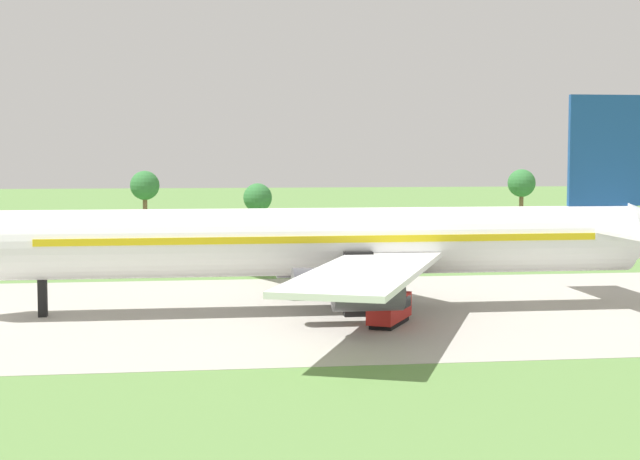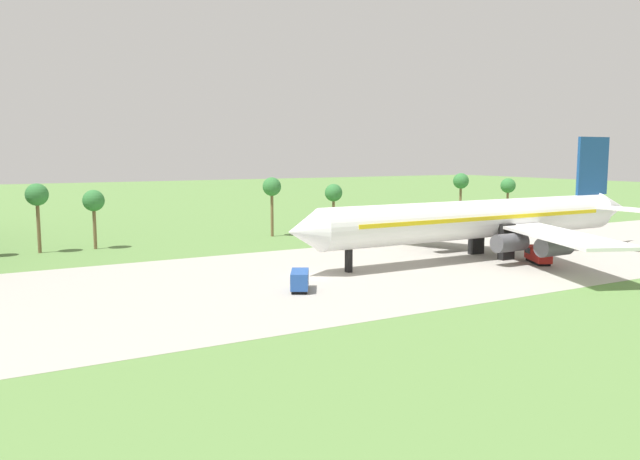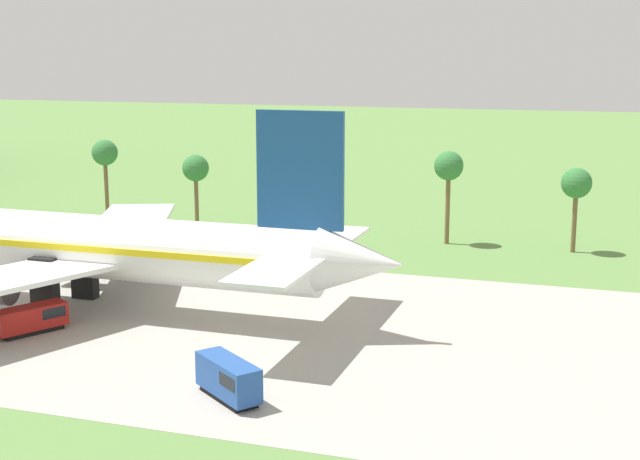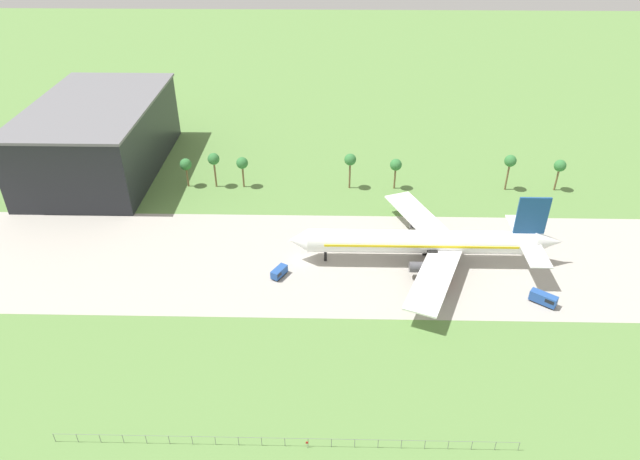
{
  "view_description": "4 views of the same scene",
  "coord_description": "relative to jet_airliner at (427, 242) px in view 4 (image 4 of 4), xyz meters",
  "views": [
    {
      "loc": [
        18.21,
        -83.2,
        13.69
      ],
      "look_at": [
        29.6,
        0.16,
        7.04
      ],
      "focal_mm": 55.0,
      "sensor_mm": 36.0,
      "label": 1
    },
    {
      "loc": [
        -38.2,
        -70.13,
        15.89
      ],
      "look_at": [
        1.76,
        0.16,
        6.04
      ],
      "focal_mm": 35.0,
      "sensor_mm": 36.0,
      "label": 2
    },
    {
      "loc": [
        80.12,
        -68.87,
        23.63
      ],
      "look_at": [
        57.43,
        0.16,
        8.94
      ],
      "focal_mm": 50.0,
      "sensor_mm": 36.0,
      "label": 3
    },
    {
      "loc": [
        7.41,
        -117.6,
        84.47
      ],
      "look_at": [
        4.74,
        5.0,
        6.0
      ],
      "focal_mm": 32.0,
      "sensor_mm": 36.0,
      "label": 4
    }
  ],
  "objects": [
    {
      "name": "ground_plane",
      "position": [
        -31.27,
        -0.16,
        -5.97
      ],
      "size": [
        600.0,
        600.0,
        0.0
      ],
      "primitive_type": "plane",
      "color": "#5B8442"
    },
    {
      "name": "taxiway_strip",
      "position": [
        -31.27,
        -0.16,
        -5.96
      ],
      "size": [
        320.0,
        44.0,
        0.02
      ],
      "color": "#A8A399",
      "rests_on": "ground_plane"
    },
    {
      "name": "jet_airliner",
      "position": [
        0.0,
        0.0,
        0.0
      ],
      "size": [
        67.59,
        54.49,
        18.82
      ],
      "color": "white",
      "rests_on": "ground_plane"
    },
    {
      "name": "baggage_tug",
      "position": [
        -36.28,
        -7.12,
        -4.69
      ],
      "size": [
        4.08,
        5.07,
        2.35
      ],
      "color": "black",
      "rests_on": "ground_plane"
    },
    {
      "name": "fuel_truck",
      "position": [
        24.91,
        -16.07,
        -4.46
      ],
      "size": [
        5.99,
        5.22,
        2.82
      ],
      "color": "black",
      "rests_on": "ground_plane"
    },
    {
      "name": "catering_van",
      "position": [
        2.94,
        -7.6,
        -4.69
      ],
      "size": [
        4.64,
        6.29,
        2.36
      ],
      "color": "black",
      "rests_on": "ground_plane"
    },
    {
      "name": "perimeter_fence",
      "position": [
        -31.27,
        -55.16,
        -4.52
      ],
      "size": [
        80.1,
        0.1,
        2.1
      ],
      "color": "slate",
      "rests_on": "ground_plane"
    },
    {
      "name": "no_stopping_sign",
      "position": [
        -27.44,
        -55.47,
        -4.92
      ],
      "size": [
        0.44,
        0.08,
        1.68
      ],
      "color": "gray",
      "rests_on": "ground_plane"
    },
    {
      "name": "terminal_building",
      "position": [
        -98.36,
        50.44,
        5.34
      ],
      "size": [
        36.72,
        61.2,
        22.58
      ],
      "color": "black",
      "rests_on": "ground_plane"
    },
    {
      "name": "palm_tree_row",
      "position": [
        -17.98,
        38.84,
        2.51
      ],
      "size": [
        117.19,
        3.6,
        11.56
      ],
      "color": "brown",
      "rests_on": "ground_plane"
    }
  ]
}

